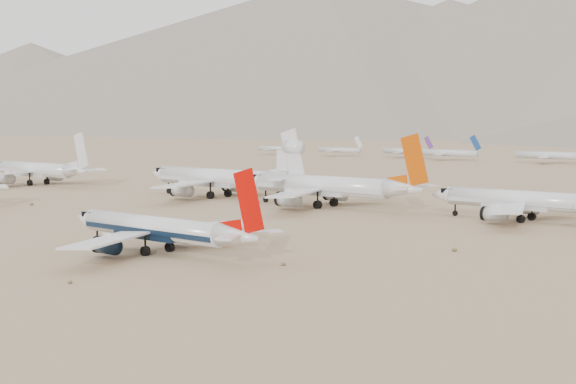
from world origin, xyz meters
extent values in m
plane|color=#7E6349|center=(0.00, 0.00, 0.00)|extent=(7000.00, 7000.00, 0.00)
cylinder|color=white|center=(-0.41, -3.47, 4.39)|extent=(32.32, 3.82, 3.82)
cube|color=#0D1D32|center=(-0.41, -3.47, 3.92)|extent=(31.68, 3.88, 0.86)
sphere|color=white|center=(-16.57, -3.47, 4.39)|extent=(3.82, 3.82, 3.82)
cube|color=black|center=(-17.14, -3.47, 5.44)|extent=(2.67, 2.48, 0.96)
cone|color=white|center=(19.57, -3.47, 4.68)|extent=(8.08, 3.82, 3.82)
cube|color=white|center=(2.09, -14.81, 3.73)|extent=(12.48, 19.67, 0.60)
cube|color=white|center=(21.14, -7.18, 5.16)|extent=(5.13, 6.71, 0.23)
cylinder|color=#0D1D32|center=(-2.20, -11.41, 2.00)|extent=(4.49, 2.75, 2.75)
cube|color=white|center=(2.09, 7.87, 3.73)|extent=(12.48, 19.67, 0.60)
cube|color=white|center=(21.14, 0.25, 5.16)|extent=(5.13, 6.71, 0.23)
cylinder|color=#0D1D32|center=(-2.20, 4.48, 2.00)|extent=(4.49, 2.75, 2.75)
cube|color=#BF0500|center=(21.82, -3.47, 10.25)|extent=(6.13, 0.31, 10.09)
cylinder|color=black|center=(-15.61, -3.47, 0.57)|extent=(1.15, 0.48, 1.15)
cylinder|color=black|center=(0.94, -6.14, 0.80)|extent=(1.60, 0.96, 1.60)
cylinder|color=black|center=(0.94, -0.79, 0.80)|extent=(1.60, 0.96, 1.60)
cylinder|color=white|center=(29.25, 77.91, 4.81)|extent=(34.44, 4.18, 4.18)
cube|color=silver|center=(29.25, 77.91, 4.29)|extent=(33.75, 4.25, 0.94)
sphere|color=white|center=(12.03, 77.91, 4.81)|extent=(4.18, 4.18, 4.18)
cube|color=black|center=(11.40, 77.91, 5.96)|extent=(2.93, 2.72, 1.05)
cube|color=white|center=(31.91, 65.77, 4.08)|extent=(13.30, 20.96, 0.65)
cylinder|color=silver|center=(27.34, 69.39, 2.19)|extent=(4.78, 3.01, 3.01)
cube|color=white|center=(31.91, 90.05, 4.08)|extent=(13.30, 20.96, 0.65)
cylinder|color=silver|center=(27.34, 86.43, 2.19)|extent=(4.78, 3.01, 3.01)
cylinder|color=black|center=(13.08, 77.91, 0.63)|extent=(1.26, 0.52, 1.26)
cylinder|color=black|center=(30.69, 74.98, 0.88)|extent=(1.76, 1.05, 1.76)
cylinder|color=black|center=(30.69, 80.84, 0.88)|extent=(1.76, 1.05, 1.76)
cylinder|color=white|center=(-23.22, 72.97, 5.72)|extent=(40.71, 4.98, 4.98)
cube|color=silver|center=(-23.22, 72.97, 5.10)|extent=(39.89, 5.05, 1.12)
sphere|color=white|center=(-43.58, 72.97, 5.72)|extent=(4.98, 4.98, 4.98)
cube|color=black|center=(-44.32, 72.97, 7.09)|extent=(3.48, 3.23, 1.24)
cone|color=white|center=(1.94, 72.97, 6.09)|extent=(10.18, 4.98, 4.98)
cube|color=white|center=(-20.08, 58.61, 4.85)|extent=(15.72, 24.78, 0.77)
cube|color=white|center=(3.92, 68.27, 6.72)|extent=(6.46, 8.45, 0.30)
cylinder|color=silver|center=(-25.48, 62.89, 2.61)|extent=(5.65, 3.58, 3.58)
cube|color=white|center=(-20.08, 87.33, 4.85)|extent=(15.72, 24.78, 0.77)
cube|color=white|center=(3.92, 77.68, 6.72)|extent=(6.46, 8.45, 0.30)
cylinder|color=silver|center=(-25.48, 83.06, 2.61)|extent=(5.65, 3.58, 3.58)
cube|color=#C64502|center=(4.76, 72.97, 13.15)|extent=(7.72, 0.40, 12.71)
cylinder|color=black|center=(-42.33, 72.97, 0.75)|extent=(1.49, 0.62, 1.49)
cylinder|color=black|center=(-21.53, 69.49, 1.04)|extent=(2.09, 1.24, 2.09)
cylinder|color=black|center=(-21.53, 76.45, 1.04)|extent=(2.09, 1.24, 2.09)
cylinder|color=white|center=(-63.30, 74.16, 5.92)|extent=(43.02, 5.15, 5.15)
cube|color=silver|center=(-63.30, 74.16, 5.28)|extent=(42.16, 5.23, 1.16)
sphere|color=white|center=(-84.81, 74.16, 5.92)|extent=(5.15, 5.15, 5.15)
cube|color=black|center=(-85.58, 74.16, 7.34)|extent=(3.61, 3.35, 1.29)
cone|color=white|center=(-36.71, 74.16, 6.31)|extent=(10.76, 5.15, 5.15)
cube|color=white|center=(-59.97, 59.04, 5.02)|extent=(16.62, 26.18, 0.80)
cube|color=white|center=(-34.61, 69.21, 6.95)|extent=(6.83, 8.93, 0.31)
cylinder|color=silver|center=(-65.69, 63.56, 2.70)|extent=(5.98, 3.71, 3.71)
cube|color=white|center=(-59.97, 89.29, 5.02)|extent=(16.62, 26.18, 0.80)
cube|color=white|center=(-34.61, 79.12, 6.95)|extent=(6.83, 8.93, 0.31)
cylinder|color=silver|center=(-65.69, 84.77, 2.70)|extent=(5.98, 3.71, 3.71)
cube|color=white|center=(-33.72, 74.16, 13.74)|extent=(8.15, 0.41, 13.44)
cylinder|color=white|center=(-33.42, 74.16, 15.40)|extent=(5.38, 3.34, 3.34)
cylinder|color=black|center=(-83.52, 74.16, 0.77)|extent=(1.55, 0.64, 1.55)
cylinder|color=black|center=(-61.50, 70.56, 1.08)|extent=(2.16, 1.29, 2.16)
cylinder|color=black|center=(-61.50, 77.77, 1.08)|extent=(2.16, 1.29, 2.16)
cylinder|color=white|center=(-145.29, 67.04, 5.54)|extent=(39.19, 4.82, 4.82)
cube|color=silver|center=(-145.29, 67.04, 4.94)|extent=(38.41, 4.89, 1.08)
sphere|color=white|center=(-164.89, 67.04, 5.54)|extent=(4.82, 4.82, 4.82)
cube|color=black|center=(-165.61, 67.04, 6.86)|extent=(3.37, 3.13, 1.20)
cone|color=white|center=(-121.07, 67.04, 5.90)|extent=(9.80, 4.82, 4.82)
cube|color=white|center=(-142.26, 53.20, 4.69)|extent=(15.14, 23.85, 0.74)
cube|color=white|center=(-119.16, 62.51, 6.50)|extent=(6.22, 8.13, 0.29)
cylinder|color=silver|center=(-147.47, 57.32, 2.52)|extent=(5.44, 3.47, 3.47)
cube|color=white|center=(-142.26, 80.88, 4.69)|extent=(15.14, 23.85, 0.74)
cube|color=white|center=(-119.16, 71.57, 6.50)|extent=(6.22, 8.13, 0.29)
cylinder|color=silver|center=(-147.47, 76.76, 2.52)|extent=(5.44, 3.47, 3.47)
cube|color=white|center=(-118.35, 67.04, 12.70)|extent=(7.43, 0.39, 12.24)
cylinder|color=black|center=(-163.68, 67.04, 0.72)|extent=(1.44, 0.60, 1.44)
cylinder|color=black|center=(-143.66, 63.67, 1.01)|extent=(2.02, 1.20, 2.02)
cylinder|color=black|center=(-143.66, 70.41, 1.01)|extent=(2.02, 1.20, 2.02)
cylinder|color=silver|center=(-252.45, 322.17, 3.97)|extent=(31.72, 3.13, 3.13)
cube|color=#5E3281|center=(-237.52, 322.17, 9.27)|extent=(6.32, 0.31, 7.96)
cube|color=silver|center=(-252.45, 313.96, 3.50)|extent=(8.36, 14.60, 0.31)
cube|color=silver|center=(-252.45, 330.38, 3.50)|extent=(8.36, 14.60, 0.31)
cylinder|color=silver|center=(-204.13, 327.92, 3.99)|extent=(32.14, 3.18, 3.18)
cube|color=white|center=(-189.01, 327.92, 9.36)|extent=(6.40, 0.32, 8.06)
cube|color=silver|center=(-204.13, 319.60, 3.51)|extent=(8.47, 14.79, 0.32)
cube|color=silver|center=(-204.13, 336.24, 3.51)|extent=(8.47, 14.79, 0.32)
cylinder|color=silver|center=(-158.95, 336.78, 4.04)|extent=(33.24, 3.28, 3.28)
cube|color=#5E3281|center=(-143.31, 336.78, 9.59)|extent=(6.62, 0.33, 8.34)
cube|color=silver|center=(-158.95, 328.18, 3.55)|extent=(8.76, 15.30, 0.33)
cube|color=silver|center=(-158.95, 345.38, 3.55)|extent=(8.76, 15.30, 0.33)
cylinder|color=silver|center=(-122.91, 323.45, 4.22)|extent=(36.78, 3.63, 3.63)
cube|color=navy|center=(-105.61, 323.45, 10.36)|extent=(7.32, 0.36, 9.23)
cube|color=silver|center=(-122.91, 313.93, 3.67)|extent=(9.69, 16.93, 0.36)
cube|color=silver|center=(-122.91, 332.97, 3.67)|extent=(9.69, 16.93, 0.36)
cylinder|color=silver|center=(-62.67, 326.14, 4.33)|extent=(39.01, 3.85, 3.85)
cube|color=silver|center=(-62.67, 316.05, 3.75)|extent=(10.28, 17.96, 0.39)
cube|color=silver|center=(-62.67, 336.24, 3.75)|extent=(10.28, 17.96, 0.39)
cone|color=slate|center=(-2600.00, 1630.00, 160.00)|extent=(2048.00, 2048.00, 320.00)
cone|color=slate|center=(-1900.00, 1520.00, 130.00)|extent=(1456.00, 1456.00, 260.00)
cone|color=slate|center=(-1300.00, 1720.00, 210.00)|extent=(3024.00, 3024.00, 420.00)
cone|color=slate|center=(-800.00, 1560.00, 150.00)|extent=(1800.00, 1800.00, 300.00)
cone|color=slate|center=(-1500.00, 1100.00, 60.00)|extent=(1080.00, 1080.00, 120.00)
cone|color=slate|center=(-700.00, 1100.00, 47.50)|extent=(855.00, 855.00, 95.00)
ellipsoid|color=brown|center=(-85.20, 27.20, 0.34)|extent=(1.12, 1.12, 0.62)
ellipsoid|color=brown|center=(-30.40, 14.40, 0.29)|extent=(0.98, 0.98, 0.54)
ellipsoid|color=brown|center=(10.70, -27.70, 0.21)|extent=(0.70, 0.70, 0.39)
ellipsoid|color=brown|center=(24.40, 1.60, 0.25)|extent=(0.84, 0.84, 0.46)
ellipsoid|color=brown|center=(38.10, 30.90, 0.29)|extent=(0.98, 0.98, 0.54)
camera|label=1|loc=(103.36, -91.81, 22.16)|focal=50.00mm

